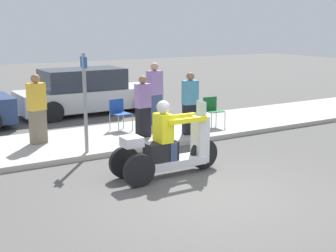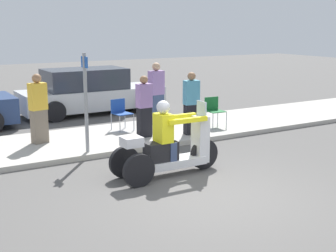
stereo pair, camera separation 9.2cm
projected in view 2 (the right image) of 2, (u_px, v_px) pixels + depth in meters
The scene contains 11 objects.
ground_plane at pixel (212, 197), 8.08m from camera, with size 60.00×60.00×0.00m, color #565451.
sidewalk_strip at pixel (107, 139), 11.94m from camera, with size 28.00×2.80×0.12m.
motorcycle_trike at pixel (168, 149), 9.11m from camera, with size 2.28×0.71×1.51m.
spectator_near_curb at pixel (144, 108), 11.74m from camera, with size 0.38×0.24×1.55m.
spectator_mid_group at pixel (191, 105), 12.02m from camera, with size 0.41×0.28×1.61m.
spectator_far_back at pixel (38, 110), 11.11m from camera, with size 0.44×0.32×1.67m.
spectator_end_of_line at pixel (156, 95), 13.27m from camera, with size 0.45×0.30×1.75m.
folding_chair_curbside at pixel (120, 111), 12.63m from camera, with size 0.52×0.52×0.82m.
folding_chair_set_back at pixel (214, 109), 12.98m from camera, with size 0.49×0.49×0.82m.
parked_car_lot_far at pixel (90, 92), 15.57m from camera, with size 4.74×1.93×1.50m.
street_sign at pixel (86, 99), 10.23m from camera, with size 0.08×0.36×2.20m.
Camera 2 is at (-4.53, -6.19, 2.91)m, focal length 50.00 mm.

